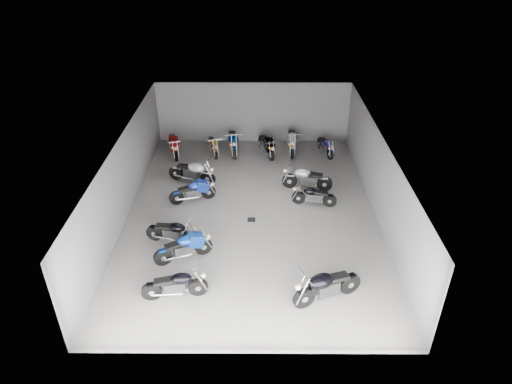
# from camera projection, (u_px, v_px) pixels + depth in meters

# --- Properties ---
(ground) EXTENTS (14.00, 14.00, 0.00)m
(ground) POSITION_uv_depth(u_px,v_px,m) (252.00, 213.00, 18.62)
(ground) COLOR gray
(ground) RESTS_ON ground
(wall_back) EXTENTS (10.00, 0.10, 3.20)m
(wall_back) POSITION_uv_depth(u_px,v_px,m) (253.00, 113.00, 23.78)
(wall_back) COLOR slate
(wall_back) RESTS_ON ground
(wall_left) EXTENTS (0.10, 14.00, 3.20)m
(wall_left) POSITION_uv_depth(u_px,v_px,m) (124.00, 178.00, 17.81)
(wall_left) COLOR slate
(wall_left) RESTS_ON ground
(wall_right) EXTENTS (0.10, 14.00, 3.20)m
(wall_right) POSITION_uv_depth(u_px,v_px,m) (379.00, 179.00, 17.77)
(wall_right) COLOR slate
(wall_right) RESTS_ON ground
(ceiling) EXTENTS (10.00, 14.00, 0.04)m
(ceiling) POSITION_uv_depth(u_px,v_px,m) (251.00, 141.00, 16.95)
(ceiling) COLOR black
(ceiling) RESTS_ON wall_back
(drain_grate) EXTENTS (0.32, 0.32, 0.01)m
(drain_grate) POSITION_uv_depth(u_px,v_px,m) (251.00, 220.00, 18.19)
(drain_grate) COLOR black
(drain_grate) RESTS_ON ground
(motorcycle_left_a) EXTENTS (2.08, 0.50, 0.92)m
(motorcycle_left_a) POSITION_uv_depth(u_px,v_px,m) (175.00, 285.00, 14.26)
(motorcycle_left_a) COLOR black
(motorcycle_left_a) RESTS_ON ground
(motorcycle_left_b) EXTENTS (1.98, 0.99, 0.93)m
(motorcycle_left_b) POSITION_uv_depth(u_px,v_px,m) (184.00, 247.00, 15.87)
(motorcycle_left_b) COLOR black
(motorcycle_left_b) RESTS_ON ground
(motorcycle_left_c) EXTENTS (2.01, 0.63, 0.90)m
(motorcycle_left_c) POSITION_uv_depth(u_px,v_px,m) (173.00, 232.00, 16.68)
(motorcycle_left_c) COLOR black
(motorcycle_left_c) RESTS_ON ground
(motorcycle_left_e) EXTENTS (1.91, 0.79, 0.87)m
(motorcycle_left_e) POSITION_uv_depth(u_px,v_px,m) (193.00, 191.00, 19.15)
(motorcycle_left_e) COLOR black
(motorcycle_left_e) RESTS_ON ground
(motorcycle_left_f) EXTENTS (2.20, 0.89, 1.00)m
(motorcycle_left_f) POSITION_uv_depth(u_px,v_px,m) (192.00, 172.00, 20.46)
(motorcycle_left_f) COLOR black
(motorcycle_left_f) RESTS_ON ground
(motorcycle_right_a) EXTENTS (2.24, 1.08, 1.05)m
(motorcycle_right_a) POSITION_uv_depth(u_px,v_px,m) (327.00, 286.00, 14.12)
(motorcycle_right_a) COLOR black
(motorcycle_right_a) RESTS_ON ground
(motorcycle_right_e) EXTENTS (1.86, 0.49, 0.82)m
(motorcycle_right_e) POSITION_uv_depth(u_px,v_px,m) (314.00, 196.00, 18.90)
(motorcycle_right_e) COLOR black
(motorcycle_right_e) RESTS_ON ground
(motorcycle_right_f) EXTENTS (2.21, 0.56, 0.98)m
(motorcycle_right_f) POSITION_uv_depth(u_px,v_px,m) (307.00, 178.00, 19.99)
(motorcycle_right_f) COLOR black
(motorcycle_right_f) RESTS_ON ground
(motorcycle_back_a) EXTENTS (0.79, 2.25, 1.01)m
(motorcycle_back_a) POSITION_uv_depth(u_px,v_px,m) (174.00, 144.00, 22.91)
(motorcycle_back_a) COLOR black
(motorcycle_back_a) RESTS_ON ground
(motorcycle_back_b) EXTENTS (0.66, 1.90, 0.85)m
(motorcycle_back_b) POSITION_uv_depth(u_px,v_px,m) (213.00, 145.00, 23.03)
(motorcycle_back_b) COLOR black
(motorcycle_back_b) RESTS_ON ground
(motorcycle_back_c) EXTENTS (0.54, 2.39, 1.05)m
(motorcycle_back_c) POSITION_uv_depth(u_px,v_px,m) (233.00, 141.00, 23.16)
(motorcycle_back_c) COLOR black
(motorcycle_back_c) RESTS_ON ground
(motorcycle_back_d) EXTENTS (0.81, 2.09, 0.95)m
(motorcycle_back_d) POSITION_uv_depth(u_px,v_px,m) (266.00, 145.00, 22.93)
(motorcycle_back_d) COLOR black
(motorcycle_back_d) RESTS_ON ground
(motorcycle_back_e) EXTENTS (0.48, 2.40, 1.06)m
(motorcycle_back_e) POSITION_uv_depth(u_px,v_px,m) (292.00, 141.00, 23.19)
(motorcycle_back_e) COLOR black
(motorcycle_back_e) RESTS_ON ground
(motorcycle_back_f) EXTENTS (0.61, 1.86, 0.83)m
(motorcycle_back_f) POSITION_uv_depth(u_px,v_px,m) (326.00, 146.00, 23.01)
(motorcycle_back_f) COLOR black
(motorcycle_back_f) RESTS_ON ground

